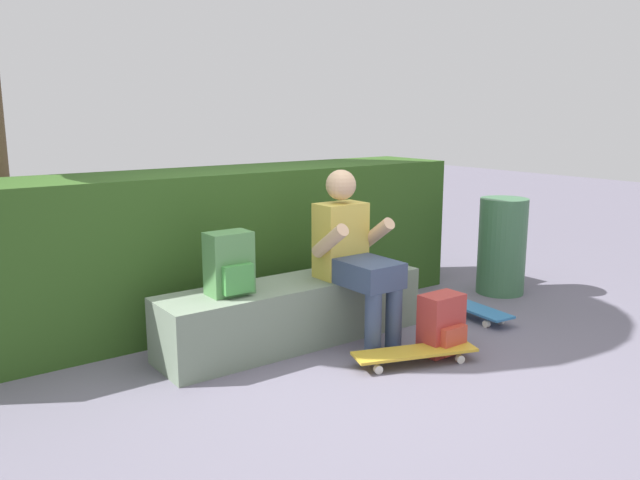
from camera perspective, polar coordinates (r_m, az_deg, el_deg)
ground_plane at (r=4.19m, az=0.52°, el=-10.54°), size 24.00×24.00×0.00m
bench_main at (r=4.40m, az=-2.37°, el=-6.48°), size 1.92×0.47×0.43m
person_skater at (r=4.33m, az=3.02°, el=-1.06°), size 0.49×0.62×1.18m
skateboard_near_person at (r=4.12m, az=8.50°, el=-9.94°), size 0.82×0.45×0.09m
skateboard_beside_bench at (r=5.13m, az=13.08°, el=-5.82°), size 0.27×0.82×0.09m
backpack_on_bench at (r=4.04m, az=-8.09°, el=-2.18°), size 0.28×0.23×0.40m
backpack_on_ground at (r=4.29m, az=10.89°, el=-7.49°), size 0.28×0.23×0.40m
hedge_row at (r=4.91m, az=-9.84°, el=-0.50°), size 4.28×0.75×1.14m
trash_bin at (r=5.77m, az=15.99°, el=-0.52°), size 0.41×0.41×0.84m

